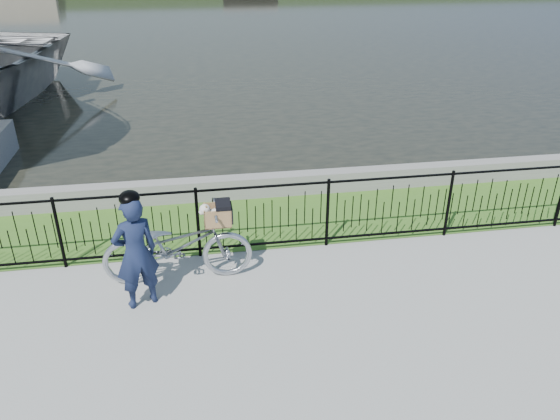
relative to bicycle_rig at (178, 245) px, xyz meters
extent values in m
plane|color=gray|center=(1.29, -1.01, -0.56)|extent=(120.00, 120.00, 0.00)
cube|color=#3E6B21|center=(1.29, 1.59, -0.55)|extent=(60.00, 2.00, 0.01)
plane|color=black|center=(1.29, 31.99, -0.56)|extent=(120.00, 120.00, 0.00)
cube|color=gray|center=(1.29, 2.59, -0.36)|extent=(60.00, 0.30, 0.40)
imported|color=#A5A9B1|center=(-0.01, 0.00, -0.01)|extent=(2.09, 0.73, 1.10)
cube|color=black|center=(0.57, 0.00, 0.29)|extent=(0.38, 0.18, 0.02)
cube|color=olive|center=(0.57, 0.00, 0.30)|extent=(0.37, 0.29, 0.01)
cube|color=olive|center=(0.57, 0.14, 0.42)|extent=(0.37, 0.02, 0.27)
cube|color=olive|center=(0.57, -0.14, 0.42)|extent=(0.37, 0.01, 0.27)
cube|color=olive|center=(0.75, 0.00, 0.42)|extent=(0.01, 0.29, 0.27)
cube|color=olive|center=(0.39, 0.00, 0.42)|extent=(0.01, 0.29, 0.27)
cube|color=black|center=(0.65, 0.00, 0.59)|extent=(0.21, 0.31, 0.06)
cube|color=black|center=(0.77, 0.00, 0.45)|extent=(0.02, 0.31, 0.22)
ellipsoid|color=silver|center=(0.55, 0.00, 0.42)|extent=(0.31, 0.22, 0.20)
sphere|color=silver|center=(0.41, -0.02, 0.54)|extent=(0.15, 0.15, 0.15)
sphere|color=silver|center=(0.36, -0.04, 0.51)|extent=(0.07, 0.07, 0.07)
sphere|color=black|center=(0.33, -0.05, 0.50)|extent=(0.02, 0.02, 0.02)
cone|color=olive|center=(0.41, 0.04, 0.60)|extent=(0.06, 0.08, 0.08)
cone|color=olive|center=(0.43, -0.06, 0.60)|extent=(0.06, 0.08, 0.08)
imported|color=#161F3D|center=(-0.52, -0.52, 0.23)|extent=(0.68, 0.57, 1.58)
ellipsoid|color=black|center=(-0.52, -0.52, 1.00)|extent=(0.26, 0.29, 0.18)
camera|label=1|loc=(0.36, -6.73, 3.92)|focal=35.00mm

